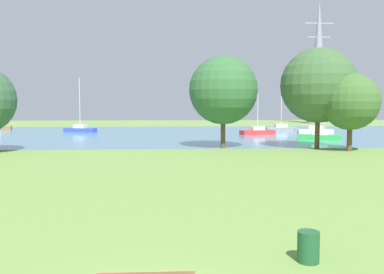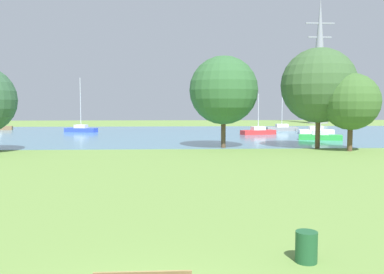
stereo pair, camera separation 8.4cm
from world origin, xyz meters
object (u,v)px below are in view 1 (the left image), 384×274
(sailboat_red, at_px, (257,131))
(sailboat_gray, at_px, (281,128))
(sailboat_white, at_px, (315,130))
(tree_west_far, at_px, (351,102))
(sailboat_green, at_px, (319,136))
(sailboat_blue, at_px, (80,129))
(tree_east_far, at_px, (318,85))
(tree_mid_shore, at_px, (223,90))
(electricity_pylon, at_px, (318,61))
(litter_bin, at_px, (308,247))

(sailboat_red, distance_m, sailboat_gray, 9.05)
(sailboat_white, bearing_deg, tree_west_far, -102.36)
(sailboat_green, bearing_deg, sailboat_white, 72.74)
(sailboat_blue, height_order, tree_east_far, tree_east_far)
(tree_mid_shore, bearing_deg, electricity_pylon, 61.50)
(sailboat_white, xyz_separation_m, tree_east_far, (-6.77, -19.19, 5.35))
(sailboat_gray, bearing_deg, tree_west_far, -93.24)
(sailboat_gray, xyz_separation_m, electricity_pylon, (15.46, 26.72, 13.26))
(sailboat_blue, distance_m, tree_mid_shore, 30.17)
(litter_bin, height_order, sailboat_blue, sailboat_blue)
(litter_bin, relative_size, sailboat_green, 0.12)
(tree_mid_shore, height_order, tree_west_far, tree_mid_shore)
(tree_mid_shore, distance_m, tree_west_far, 11.28)
(tree_mid_shore, relative_size, tree_east_far, 0.93)
(sailboat_white, distance_m, sailboat_green, 10.51)
(litter_bin, xyz_separation_m, sailboat_white, (16.90, 46.20, 0.08))
(sailboat_green, bearing_deg, litter_bin, -110.86)
(sailboat_blue, height_order, electricity_pylon, electricity_pylon)
(sailboat_blue, bearing_deg, sailboat_gray, 1.86)
(sailboat_red, height_order, tree_west_far, tree_west_far)
(sailboat_white, xyz_separation_m, electricity_pylon, (12.35, 33.06, 13.24))
(sailboat_blue, height_order, sailboat_green, sailboat_blue)
(sailboat_red, distance_m, sailboat_green, 10.48)
(sailboat_white, height_order, sailboat_gray, sailboat_white)
(sailboat_white, bearing_deg, sailboat_blue, 171.00)
(sailboat_gray, bearing_deg, litter_bin, -104.70)
(sailboat_red, height_order, sailboat_gray, sailboat_gray)
(tree_east_far, relative_size, tree_west_far, 1.36)
(tree_mid_shore, bearing_deg, sailboat_green, 33.19)
(litter_bin, height_order, sailboat_white, sailboat_white)
(litter_bin, relative_size, tree_west_far, 0.12)
(tree_mid_shore, height_order, tree_east_far, tree_east_far)
(sailboat_white, xyz_separation_m, sailboat_green, (-3.12, -10.03, -0.02))
(sailboat_gray, distance_m, electricity_pylon, 33.59)
(tree_mid_shore, xyz_separation_m, electricity_pylon, (27.77, 51.15, 8.30))
(tree_west_far, xyz_separation_m, electricity_pylon, (17.03, 54.45, 9.40))
(sailboat_blue, height_order, sailboat_gray, sailboat_blue)
(tree_mid_shore, bearing_deg, sailboat_white, 49.54)
(sailboat_blue, bearing_deg, tree_east_far, -42.26)
(sailboat_blue, bearing_deg, tree_west_far, -42.58)
(sailboat_gray, height_order, tree_west_far, tree_west_far)
(tree_mid_shore, distance_m, electricity_pylon, 58.79)
(sailboat_blue, distance_m, sailboat_gray, 30.68)
(sailboat_red, distance_m, sailboat_white, 8.47)
(tree_west_far, bearing_deg, sailboat_blue, 137.42)
(tree_mid_shore, bearing_deg, sailboat_blue, 128.07)
(sailboat_blue, distance_m, electricity_pylon, 55.41)
(litter_bin, height_order, electricity_pylon, electricity_pylon)
(sailboat_red, height_order, sailboat_white, sailboat_white)
(tree_east_far, bearing_deg, sailboat_green, 68.24)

